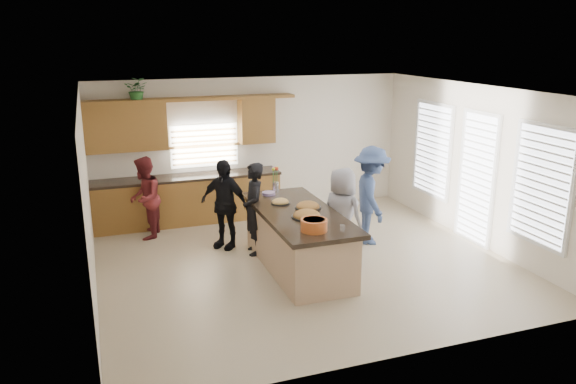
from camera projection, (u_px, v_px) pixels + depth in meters
name	position (u px, v px, depth m)	size (l,w,h in m)	color
floor	(304.00, 262.00, 9.26)	(6.50, 6.50, 0.00)	tan
room_shell	(305.00, 149.00, 8.74)	(6.52, 6.02, 2.81)	silver
back_cabinetry	(184.00, 178.00, 11.01)	(4.08, 0.66, 2.46)	olive
right_wall_glazing	(479.00, 170.00, 9.81)	(0.06, 4.00, 2.25)	white
island	(298.00, 241.00, 8.92)	(1.17, 2.71, 0.95)	tan
platter_front	(307.00, 216.00, 8.48)	(0.46, 0.46, 0.19)	black
platter_mid	(308.00, 207.00, 8.93)	(0.42, 0.42, 0.17)	black
platter_back	(280.00, 202.00, 9.18)	(0.31, 0.31, 0.12)	black
salad_bowl	(314.00, 224.00, 7.89)	(0.38, 0.38, 0.17)	#D66127
clear_cup	(342.00, 228.00, 7.87)	(0.07, 0.07, 0.10)	white
plate_stack	(269.00, 193.00, 9.70)	(0.23, 0.23, 0.04)	#9A7FB9
flower_vase	(275.00, 179.00, 9.80)	(0.14, 0.14, 0.45)	silver
potted_plant	(137.00, 90.00, 10.38)	(0.42, 0.36, 0.47)	#2C702D
woman_left_back	(254.00, 209.00, 9.44)	(0.58, 0.38, 1.58)	black
woman_left_mid	(145.00, 198.00, 10.19)	(0.74, 0.57, 1.51)	maroon
woman_left_front	(224.00, 204.00, 9.71)	(0.93, 0.39, 1.58)	black
woman_right_back	(371.00, 195.00, 9.92)	(1.14, 0.65, 1.76)	#344773
woman_right_front	(342.00, 215.00, 9.10)	(0.77, 0.50, 1.58)	gray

